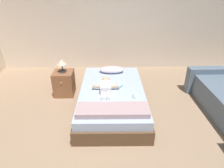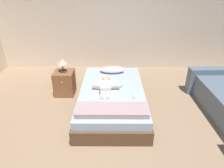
{
  "view_description": "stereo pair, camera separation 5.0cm",
  "coord_description": "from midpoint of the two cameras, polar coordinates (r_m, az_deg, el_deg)",
  "views": [
    {
      "loc": [
        -0.09,
        -2.12,
        2.13
      ],
      "look_at": [
        -0.05,
        1.03,
        0.48
      ],
      "focal_mm": 31.87,
      "sensor_mm": 36.0,
      "label": 1
    },
    {
      "loc": [
        -0.04,
        -2.12,
        2.13
      ],
      "look_at": [
        -0.05,
        1.03,
        0.48
      ],
      "focal_mm": 31.87,
      "sensor_mm": 36.0,
      "label": 2
    }
  ],
  "objects": [
    {
      "name": "pillow",
      "position": [
        4.23,
        -0.39,
        4.13
      ],
      "size": [
        0.52,
        0.26,
        0.13
      ],
      "color": "silver",
      "rests_on": "bed"
    },
    {
      "name": "nightstand",
      "position": [
        4.21,
        -13.9,
        0.25
      ],
      "size": [
        0.39,
        0.42,
        0.5
      ],
      "color": "brown",
      "rests_on": "ground_plane"
    },
    {
      "name": "baby",
      "position": [
        3.55,
        -2.19,
        -0.52
      ],
      "size": [
        0.48,
        0.62,
        0.18
      ],
      "color": "white",
      "rests_on": "bed"
    },
    {
      "name": "bed",
      "position": [
        3.7,
        -0.39,
        -4.04
      ],
      "size": [
        1.19,
        2.06,
        0.38
      ],
      "color": "brown",
      "rests_on": "ground_plane"
    },
    {
      "name": "ground_plane",
      "position": [
        3.01,
        0.8,
        -17.42
      ],
      "size": [
        8.0,
        8.0,
        0.0
      ],
      "primitive_type": "plane",
      "color": "#9D7E62"
    },
    {
      "name": "baby_bottle",
      "position": [
        3.35,
        5.97,
        -3.4
      ],
      "size": [
        0.05,
        0.11,
        0.07
      ],
      "color": "white",
      "rests_on": "bed"
    },
    {
      "name": "lamp",
      "position": [
        4.03,
        -14.6,
        5.84
      ],
      "size": [
        0.19,
        0.19,
        0.27
      ],
      "color": "#333338",
      "rests_on": "nightstand"
    },
    {
      "name": "blanket",
      "position": [
        2.97,
        -0.34,
        -7.49
      ],
      "size": [
        1.07,
        0.34,
        0.08
      ],
      "color": "#AF9193",
      "rests_on": "bed"
    },
    {
      "name": "toothbrush",
      "position": [
        3.67,
        2.24,
        -0.72
      ],
      "size": [
        0.09,
        0.14,
        0.02
      ],
      "color": "#2F8AE4",
      "rests_on": "bed"
    },
    {
      "name": "wall_behind_bed",
      "position": [
        5.18,
        0.09,
        18.88
      ],
      "size": [
        8.0,
        0.12,
        2.68
      ],
      "primitive_type": "cube",
      "color": "beige",
      "rests_on": "ground_plane"
    }
  ]
}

